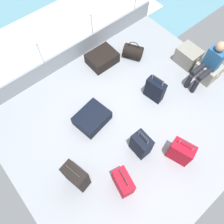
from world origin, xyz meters
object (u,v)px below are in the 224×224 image
passenger_seated (209,64)px  suitcase_5 (76,176)px  cargo_crate_0 (188,56)px  suitcase_0 (155,90)px  suitcase_1 (181,152)px  cargo_crate_1 (207,71)px  suitcase_3 (92,118)px  duffel_bag (133,51)px  suitcase_2 (123,183)px  suitcase_4 (141,145)px  suitcase_6 (102,58)px

passenger_seated → suitcase_5: passenger_seated is taller
cargo_crate_0 → suitcase_0: suitcase_0 is taller
cargo_crate_0 → suitcase_1: size_ratio=0.73×
cargo_crate_1 → suitcase_3: 2.89m
passenger_seated → suitcase_3: (-0.79, -2.59, -0.46)m
cargo_crate_0 → duffel_bag: bearing=-138.2°
suitcase_2 → suitcase_4: suitcase_4 is taller
suitcase_2 → suitcase_0: bearing=119.2°
suitcase_3 → duffel_bag: duffel_bag is taller
cargo_crate_1 → suitcase_2: (0.63, -3.17, 0.07)m
suitcase_0 → suitcase_3: suitcase_0 is taller
suitcase_3 → suitcase_6: 1.64m
cargo_crate_0 → duffel_bag: (-0.99, -0.88, -0.04)m
suitcase_0 → suitcase_3: size_ratio=0.93×
cargo_crate_1 → suitcase_6: (-1.92, -1.59, -0.07)m
suitcase_1 → cargo_crate_1: bearing=114.7°
cargo_crate_1 → suitcase_4: size_ratio=0.72×
passenger_seated → suitcase_0: (-0.39, -1.17, -0.31)m
cargo_crate_0 → suitcase_0: (0.20, -1.36, 0.07)m
suitcase_0 → suitcase_4: 1.31m
duffel_bag → suitcase_5: bearing=-60.7°
suitcase_3 → duffel_bag: bearing=112.5°
suitcase_6 → suitcase_0: bearing=8.9°
passenger_seated → suitcase_4: bearing=-81.8°
cargo_crate_1 → passenger_seated: passenger_seated is taller
cargo_crate_1 → duffel_bag: duffel_bag is taller
suitcase_5 → suitcase_0: bearing=99.9°
suitcase_6 → suitcase_3: bearing=-46.4°
cargo_crate_1 → suitcase_3: size_ratio=0.71×
suitcase_0 → cargo_crate_1: bearing=74.0°
suitcase_1 → suitcase_4: (-0.58, -0.48, 0.01)m
cargo_crate_0 → suitcase_4: 2.62m
suitcase_1 → duffel_bag: suitcase_1 is taller
suitcase_4 → duffel_bag: 2.47m
suitcase_5 → suitcase_6: suitcase_5 is taller
suitcase_0 → duffel_bag: suitcase_0 is taller
cargo_crate_1 → duffel_bag: (-1.58, -0.88, -0.04)m
suitcase_0 → duffel_bag: (-1.19, 0.47, -0.11)m
cargo_crate_0 → suitcase_0: bearing=-81.6°
cargo_crate_0 → suitcase_3: (-0.20, -2.78, -0.08)m
suitcase_3 → suitcase_5: bearing=-49.7°
suitcase_1 → suitcase_2: bearing=-103.1°
cargo_crate_1 → suitcase_1: (0.91, -1.97, 0.06)m
suitcase_1 → suitcase_5: bearing=-116.5°
passenger_seated → suitcase_3: 2.75m
cargo_crate_1 → suitcase_2: size_ratio=0.78×
cargo_crate_1 → suitcase_5: suitcase_5 is taller
suitcase_2 → suitcase_3: size_ratio=0.91×
cargo_crate_1 → suitcase_4: bearing=-82.4°
cargo_crate_0 → suitcase_0: 1.37m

